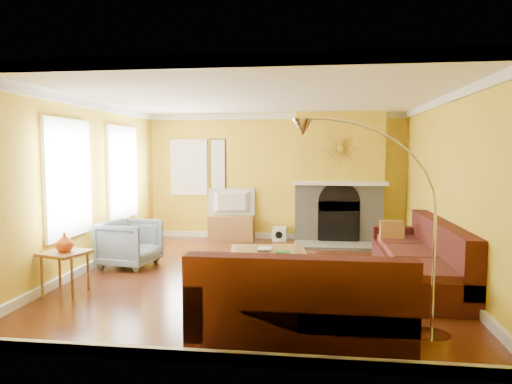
# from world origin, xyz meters

# --- Properties ---
(floor) EXTENTS (5.50, 6.00, 0.02)m
(floor) POSITION_xyz_m (0.00, 0.00, -0.01)
(floor) COLOR #602B14
(floor) RESTS_ON ground
(ceiling) EXTENTS (5.50, 6.00, 0.02)m
(ceiling) POSITION_xyz_m (0.00, 0.00, 2.71)
(ceiling) COLOR white
(ceiling) RESTS_ON ground
(wall_back) EXTENTS (5.50, 0.02, 2.70)m
(wall_back) POSITION_xyz_m (0.00, 3.01, 1.35)
(wall_back) COLOR gold
(wall_back) RESTS_ON ground
(wall_front) EXTENTS (5.50, 0.02, 2.70)m
(wall_front) POSITION_xyz_m (0.00, -3.01, 1.35)
(wall_front) COLOR gold
(wall_front) RESTS_ON ground
(wall_left) EXTENTS (0.02, 6.00, 2.70)m
(wall_left) POSITION_xyz_m (-2.76, 0.00, 1.35)
(wall_left) COLOR gold
(wall_left) RESTS_ON ground
(wall_right) EXTENTS (0.02, 6.00, 2.70)m
(wall_right) POSITION_xyz_m (2.76, 0.00, 1.35)
(wall_right) COLOR gold
(wall_right) RESTS_ON ground
(baseboard) EXTENTS (5.50, 6.00, 0.12)m
(baseboard) POSITION_xyz_m (0.00, 0.00, 0.06)
(baseboard) COLOR white
(baseboard) RESTS_ON floor
(crown_molding) EXTENTS (5.50, 6.00, 0.12)m
(crown_molding) POSITION_xyz_m (0.00, 0.00, 2.64)
(crown_molding) COLOR white
(crown_molding) RESTS_ON ceiling
(window_left_near) EXTENTS (0.06, 1.22, 1.72)m
(window_left_near) POSITION_xyz_m (-2.72, 1.30, 1.50)
(window_left_near) COLOR white
(window_left_near) RESTS_ON wall_left
(window_left_far) EXTENTS (0.06, 1.22, 1.72)m
(window_left_far) POSITION_xyz_m (-2.72, -0.60, 1.50)
(window_left_far) COLOR white
(window_left_far) RESTS_ON wall_left
(window_back) EXTENTS (0.82, 0.06, 1.22)m
(window_back) POSITION_xyz_m (-1.90, 2.96, 1.55)
(window_back) COLOR white
(window_back) RESTS_ON wall_back
(wall_art) EXTENTS (0.34, 0.04, 1.14)m
(wall_art) POSITION_xyz_m (-1.25, 2.97, 1.60)
(wall_art) COLOR white
(wall_art) RESTS_ON wall_back
(fireplace) EXTENTS (1.80, 0.40, 2.70)m
(fireplace) POSITION_xyz_m (1.35, 2.80, 1.35)
(fireplace) COLOR gray
(fireplace) RESTS_ON floor
(mantel) EXTENTS (1.92, 0.22, 0.08)m
(mantel) POSITION_xyz_m (1.35, 2.56, 1.25)
(mantel) COLOR white
(mantel) RESTS_ON fireplace
(hearth) EXTENTS (1.80, 0.70, 0.06)m
(hearth) POSITION_xyz_m (1.35, 2.25, 0.03)
(hearth) COLOR gray
(hearth) RESTS_ON floor
(sunburst) EXTENTS (0.70, 0.04, 0.70)m
(sunburst) POSITION_xyz_m (1.35, 2.57, 1.95)
(sunburst) COLOR olive
(sunburst) RESTS_ON fireplace
(rug) EXTENTS (2.40, 1.80, 0.02)m
(rug) POSITION_xyz_m (0.73, -0.88, 0.01)
(rug) COLOR beige
(rug) RESTS_ON floor
(sectional_sofa) EXTENTS (3.15, 3.93, 0.90)m
(sectional_sofa) POSITION_xyz_m (1.18, -0.73, 0.45)
(sectional_sofa) COLOR #471916
(sectional_sofa) RESTS_ON floor
(coffee_table) EXTENTS (1.26, 1.26, 0.44)m
(coffee_table) POSITION_xyz_m (0.18, -0.27, 0.22)
(coffee_table) COLOR white
(coffee_table) RESTS_ON floor
(media_console) EXTENTS (0.96, 0.43, 0.53)m
(media_console) POSITION_xyz_m (-0.91, 2.74, 0.26)
(media_console) COLOR olive
(media_console) RESTS_ON floor
(tv) EXTENTS (1.00, 0.30, 0.57)m
(tv) POSITION_xyz_m (-0.91, 2.74, 0.81)
(tv) COLOR black
(tv) RESTS_ON media_console
(subwoofer) EXTENTS (0.29, 0.29, 0.29)m
(subwoofer) POSITION_xyz_m (0.11, 2.80, 0.14)
(subwoofer) COLOR white
(subwoofer) RESTS_ON floor
(armchair) EXTENTS (0.96, 0.94, 0.76)m
(armchair) POSITION_xyz_m (-2.16, 0.26, 0.38)
(armchair) COLOR slate
(armchair) RESTS_ON floor
(side_table) EXTENTS (0.64, 0.64, 0.57)m
(side_table) POSITION_xyz_m (-2.42, -1.25, 0.29)
(side_table) COLOR olive
(side_table) RESTS_ON floor
(vase) EXTENTS (0.31, 0.31, 0.25)m
(vase) POSITION_xyz_m (-2.42, -1.25, 0.70)
(vase) COLOR #D8591E
(vase) RESTS_ON side_table
(book) EXTENTS (0.20, 0.27, 0.03)m
(book) POSITION_xyz_m (0.02, -0.16, 0.45)
(book) COLOR white
(book) RESTS_ON coffee_table
(arc_lamp) EXTENTS (1.40, 0.36, 2.21)m
(arc_lamp) POSITION_xyz_m (1.42, -2.19, 1.10)
(arc_lamp) COLOR silver
(arc_lamp) RESTS_ON floor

